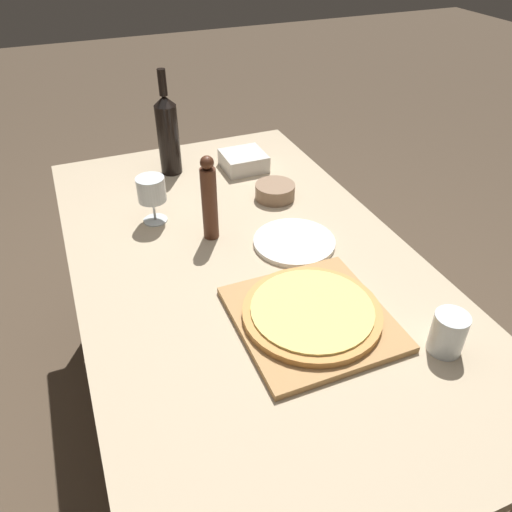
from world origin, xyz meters
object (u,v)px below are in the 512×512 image
object	(u,v)px
pepper_mill	(209,200)
pizza	(312,312)
wine_glass	(151,191)
wine_bottle	(168,133)
small_bowl	(275,191)

from	to	relation	value
pepper_mill	pizza	bearing A→B (deg)	-75.95
pizza	wine_glass	xyz separation A→B (m)	(-0.24, 0.58, 0.08)
wine_bottle	small_bowl	bearing A→B (deg)	-49.42
pizza	wine_bottle	size ratio (longest dim) A/B	0.90
wine_glass	pizza	bearing A→B (deg)	-67.26
pizza	wine_glass	distance (m)	0.64
pizza	wine_glass	size ratio (longest dim) A/B	2.23
wine_bottle	pepper_mill	bearing A→B (deg)	-89.57
pepper_mill	small_bowl	xyz separation A→B (m)	(0.27, 0.14, -0.10)
wine_bottle	wine_glass	size ratio (longest dim) A/B	2.47
small_bowl	pizza	bearing A→B (deg)	-105.52
small_bowl	wine_glass	bearing A→B (deg)	178.55
wine_bottle	small_bowl	distance (m)	0.43
pizza	wine_bottle	distance (m)	0.90
pizza	wine_bottle	xyz separation A→B (m)	(-0.11, 0.89, 0.12)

